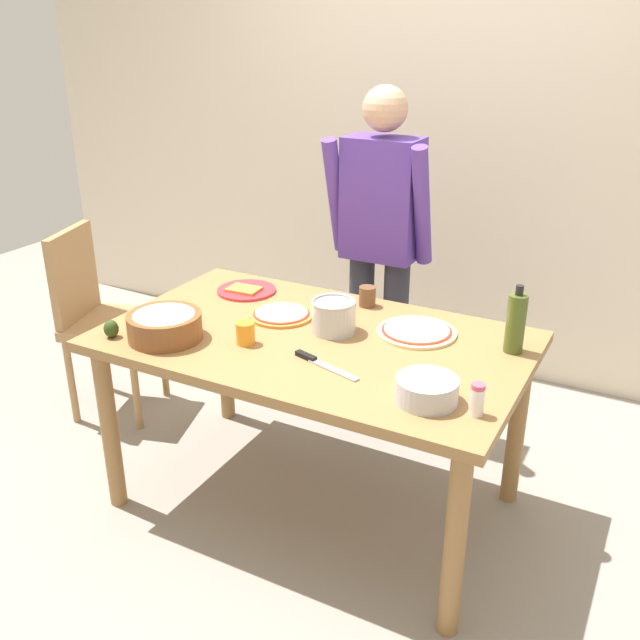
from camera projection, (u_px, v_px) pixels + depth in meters
ground at (314, 500)px, 2.99m from camera, size 8.00×8.00×0.00m
wall_back at (456, 135)px, 3.78m from camera, size 5.60×0.10×2.60m
dining_table at (314, 358)px, 2.73m from camera, size 1.60×0.96×0.76m
person_cook at (380, 239)px, 3.26m from camera, size 0.49×0.25×1.62m
chair_wooden_left at (98, 311)px, 3.50m from camera, size 0.50×0.50×0.95m
pizza_raw_on_board at (417, 331)px, 2.72m from camera, size 0.31×0.31×0.02m
pizza_cooked_on_tray at (281, 314)px, 2.87m from camera, size 0.26×0.26×0.02m
plate_with_slice at (246, 290)px, 3.13m from camera, size 0.26×0.26×0.02m
popcorn_bowl at (165, 324)px, 2.66m from camera, size 0.28×0.28×0.11m
mixing_bowl_steel at (427, 390)px, 2.23m from camera, size 0.20×0.20×0.08m
olive_oil_bottle at (516, 323)px, 2.53m from camera, size 0.07×0.07×0.26m
steel_pot at (334, 316)px, 2.71m from camera, size 0.17×0.17×0.13m
cup_orange at (245, 333)px, 2.62m from camera, size 0.07×0.07×0.08m
cup_small_brown at (367, 296)px, 2.97m from camera, size 0.07×0.07×0.08m
salt_shaker at (477, 400)px, 2.14m from camera, size 0.04×0.04×0.11m
chef_knife at (319, 362)px, 2.48m from camera, size 0.29×0.11×0.02m
avocado at (111, 329)px, 2.68m from camera, size 0.06×0.06×0.07m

